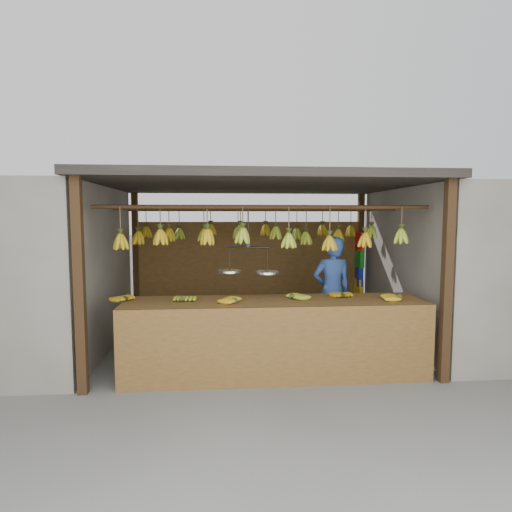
{
  "coord_description": "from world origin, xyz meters",
  "views": [
    {
      "loc": [
        -0.53,
        -6.05,
        1.88
      ],
      "look_at": [
        0.0,
        0.3,
        1.3
      ],
      "focal_mm": 30.0,
      "sensor_mm": 36.0,
      "label": 1
    }
  ],
  "objects": [
    {
      "name": "hanging_bananas",
      "position": [
        -0.0,
        -0.01,
        1.63
      ],
      "size": [
        3.54,
        2.26,
        0.39
      ],
      "color": "#AF8712",
      "rests_on": "ground"
    },
    {
      "name": "ground",
      "position": [
        0.0,
        0.0,
        0.0
      ],
      "size": [
        80.0,
        80.0,
        0.0
      ],
      "primitive_type": "plane",
      "color": "#5B5B57"
    },
    {
      "name": "balance_scale",
      "position": [
        -0.2,
        -1.0,
        1.27
      ],
      "size": [
        0.71,
        0.42,
        0.79
      ],
      "color": "black",
      "rests_on": "ground"
    },
    {
      "name": "bag_bundles",
      "position": [
        1.94,
        1.35,
        1.01
      ],
      "size": [
        0.08,
        0.26,
        1.17
      ],
      "color": "red",
      "rests_on": "ground"
    },
    {
      "name": "counter",
      "position": [
        0.1,
        -1.23,
        0.71
      ],
      "size": [
        3.65,
        0.81,
        0.96
      ],
      "color": "brown",
      "rests_on": "ground"
    },
    {
      "name": "stall",
      "position": [
        0.0,
        0.33,
        1.97
      ],
      "size": [
        4.3,
        3.3,
        2.4
      ],
      "color": "black",
      "rests_on": "ground"
    },
    {
      "name": "neighbor_right",
      "position": [
        3.6,
        0.0,
        1.15
      ],
      "size": [
        3.0,
        3.0,
        2.3
      ],
      "primitive_type": "cube",
      "color": "slate",
      "rests_on": "ground"
    },
    {
      "name": "vendor",
      "position": [
        1.09,
        0.01,
        0.8
      ],
      "size": [
        0.62,
        0.44,
        1.6
      ],
      "primitive_type": "imported",
      "rotation": [
        0.0,
        0.0,
        3.24
      ],
      "color": "#3359A5",
      "rests_on": "ground"
    }
  ]
}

